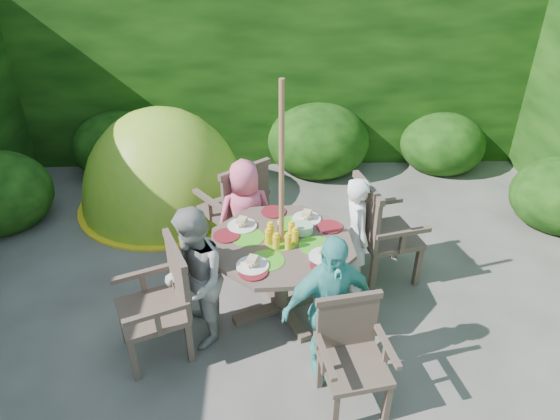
{
  "coord_description": "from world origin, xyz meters",
  "views": [
    {
      "loc": [
        -0.15,
        -3.23,
        3.24
      ],
      "look_at": [
        -0.03,
        0.75,
        0.85
      ],
      "focal_mm": 32.0,
      "sensor_mm": 36.0,
      "label": 1
    }
  ],
  "objects_px": {
    "child_left": "(195,279)",
    "patio_table": "(282,253)",
    "parasol_pole": "(281,209)",
    "child_back": "(246,215)",
    "child_right": "(356,235)",
    "child_front": "(329,308)",
    "dome_tent": "(167,203)",
    "garden_chair_right": "(380,230)",
    "garden_chair_left": "(161,301)",
    "garden_chair_back": "(237,206)",
    "garden_chair_front": "(352,353)"
  },
  "relations": [
    {
      "from": "child_left",
      "to": "patio_table",
      "type": "bearing_deg",
      "value": 103.03
    },
    {
      "from": "parasol_pole",
      "to": "child_back",
      "type": "relative_size",
      "value": 1.84
    },
    {
      "from": "patio_table",
      "to": "child_right",
      "type": "height_order",
      "value": "child_right"
    },
    {
      "from": "child_front",
      "to": "dome_tent",
      "type": "distance_m",
      "value": 3.34
    },
    {
      "from": "garden_chair_right",
      "to": "child_back",
      "type": "xyz_separation_m",
      "value": [
        -1.32,
        0.25,
        0.04
      ]
    },
    {
      "from": "parasol_pole",
      "to": "child_front",
      "type": "bearing_deg",
      "value": -65.11
    },
    {
      "from": "garden_chair_left",
      "to": "child_right",
      "type": "distance_m",
      "value": 1.9
    },
    {
      "from": "child_back",
      "to": "garden_chair_back",
      "type": "bearing_deg",
      "value": -85.26
    },
    {
      "from": "parasol_pole",
      "to": "garden_chair_back",
      "type": "bearing_deg",
      "value": 113.75
    },
    {
      "from": "patio_table",
      "to": "garden_chair_right",
      "type": "relative_size",
      "value": 1.69
    },
    {
      "from": "child_front",
      "to": "garden_chair_front",
      "type": "bearing_deg",
      "value": -77.94
    },
    {
      "from": "parasol_pole",
      "to": "garden_chair_left",
      "type": "xyz_separation_m",
      "value": [
        -0.99,
        -0.46,
        -0.58
      ]
    },
    {
      "from": "garden_chair_back",
      "to": "child_front",
      "type": "distance_m",
      "value": 1.89
    },
    {
      "from": "patio_table",
      "to": "child_right",
      "type": "xyz_separation_m",
      "value": [
        0.72,
        0.33,
        -0.05
      ]
    },
    {
      "from": "child_left",
      "to": "child_front",
      "type": "distance_m",
      "value": 1.13
    },
    {
      "from": "garden_chair_right",
      "to": "garden_chair_back",
      "type": "bearing_deg",
      "value": 56.25
    },
    {
      "from": "garden_chair_right",
      "to": "parasol_pole",
      "type": "bearing_deg",
      "value": 102.33
    },
    {
      "from": "patio_table",
      "to": "child_left",
      "type": "height_order",
      "value": "child_left"
    },
    {
      "from": "patio_table",
      "to": "child_back",
      "type": "height_order",
      "value": "child_back"
    },
    {
      "from": "garden_chair_front",
      "to": "child_left",
      "type": "distance_m",
      "value": 1.39
    },
    {
      "from": "child_right",
      "to": "child_front",
      "type": "distance_m",
      "value": 1.13
    },
    {
      "from": "garden_chair_front",
      "to": "garden_chair_back",
      "type": "bearing_deg",
      "value": 104.5
    },
    {
      "from": "garden_chair_right",
      "to": "child_back",
      "type": "bearing_deg",
      "value": 65.71
    },
    {
      "from": "garden_chair_front",
      "to": "dome_tent",
      "type": "xyz_separation_m",
      "value": [
        -1.9,
        3.03,
        -0.45
      ]
    },
    {
      "from": "garden_chair_left",
      "to": "child_right",
      "type": "height_order",
      "value": "child_right"
    },
    {
      "from": "garden_chair_front",
      "to": "child_front",
      "type": "relative_size",
      "value": 0.66
    },
    {
      "from": "parasol_pole",
      "to": "garden_chair_front",
      "type": "height_order",
      "value": "parasol_pole"
    },
    {
      "from": "garden_chair_front",
      "to": "garden_chair_left",
      "type": "bearing_deg",
      "value": 149.77
    },
    {
      "from": "garden_chair_front",
      "to": "dome_tent",
      "type": "bearing_deg",
      "value": 111.69
    },
    {
      "from": "garden_chair_left",
      "to": "garden_chair_back",
      "type": "distance_m",
      "value": 1.56
    },
    {
      "from": "garden_chair_back",
      "to": "garden_chair_front",
      "type": "xyz_separation_m",
      "value": [
        0.92,
        -1.99,
        -0.1
      ]
    },
    {
      "from": "garden_chair_back",
      "to": "parasol_pole",
      "type": "bearing_deg",
      "value": 75.28
    },
    {
      "from": "garden_chair_right",
      "to": "dome_tent",
      "type": "relative_size",
      "value": 0.42
    },
    {
      "from": "child_right",
      "to": "dome_tent",
      "type": "relative_size",
      "value": 0.48
    },
    {
      "from": "garden_chair_right",
      "to": "garden_chair_left",
      "type": "bearing_deg",
      "value": 101.91
    },
    {
      "from": "garden_chair_right",
      "to": "child_front",
      "type": "height_order",
      "value": "child_front"
    },
    {
      "from": "garden_chair_left",
      "to": "dome_tent",
      "type": "relative_size",
      "value": 0.39
    },
    {
      "from": "garden_chair_left",
      "to": "child_left",
      "type": "xyz_separation_m",
      "value": [
        0.27,
        0.13,
        0.12
      ]
    },
    {
      "from": "garden_chair_right",
      "to": "garden_chair_back",
      "type": "xyz_separation_m",
      "value": [
        -1.42,
        0.52,
        -0.0
      ]
    },
    {
      "from": "garden_chair_left",
      "to": "dome_tent",
      "type": "bearing_deg",
      "value": 166.2
    },
    {
      "from": "parasol_pole",
      "to": "child_left",
      "type": "height_order",
      "value": "parasol_pole"
    },
    {
      "from": "garden_chair_left",
      "to": "garden_chair_right",
      "type": "bearing_deg",
      "value": 92.02
    },
    {
      "from": "child_right",
      "to": "garden_chair_left",
      "type": "bearing_deg",
      "value": 109.57
    },
    {
      "from": "child_right",
      "to": "dome_tent",
      "type": "xyz_separation_m",
      "value": [
        -2.14,
        1.7,
        -0.6
      ]
    },
    {
      "from": "parasol_pole",
      "to": "dome_tent",
      "type": "height_order",
      "value": "parasol_pole"
    },
    {
      "from": "parasol_pole",
      "to": "child_front",
      "type": "xyz_separation_m",
      "value": [
        0.34,
        -0.73,
        -0.45
      ]
    },
    {
      "from": "garden_chair_right",
      "to": "garden_chair_front",
      "type": "relative_size",
      "value": 1.23
    },
    {
      "from": "child_front",
      "to": "garden_chair_back",
      "type": "bearing_deg",
      "value": 97.88
    },
    {
      "from": "patio_table",
      "to": "garden_chair_back",
      "type": "xyz_separation_m",
      "value": [
        -0.44,
        1.0,
        -0.1
      ]
    },
    {
      "from": "patio_table",
      "to": "garden_chair_front",
      "type": "relative_size",
      "value": 2.08
    }
  ]
}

